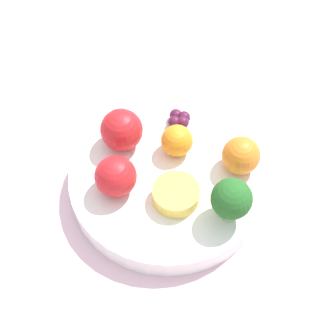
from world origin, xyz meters
The scene contains 10 objects.
ground_plane centered at (0.00, 0.00, 0.00)m, with size 6.00×6.00×0.00m, color gray.
table_surface centered at (0.00, 0.00, 0.01)m, with size 1.20×1.20×0.02m.
bowl centered at (0.00, 0.00, 0.04)m, with size 0.26×0.26×0.03m.
broccoli centered at (0.09, 0.03, 0.09)m, with size 0.05×0.05×0.06m.
apple_red centered at (-0.02, -0.07, 0.08)m, with size 0.05×0.05×0.05m.
apple_green centered at (-0.07, -0.02, 0.08)m, with size 0.06×0.06×0.06m.
orange_front centered at (-0.02, 0.03, 0.08)m, with size 0.04×0.04×0.04m.
orange_back centered at (0.04, 0.08, 0.08)m, with size 0.05×0.05×0.05m.
grape_cluster centered at (-0.06, 0.06, 0.06)m, with size 0.03×0.03×0.02m.
small_cup centered at (0.04, -0.01, 0.06)m, with size 0.06×0.06×0.02m.
Camera 1 is at (0.29, -0.20, 0.56)m, focal length 50.00 mm.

